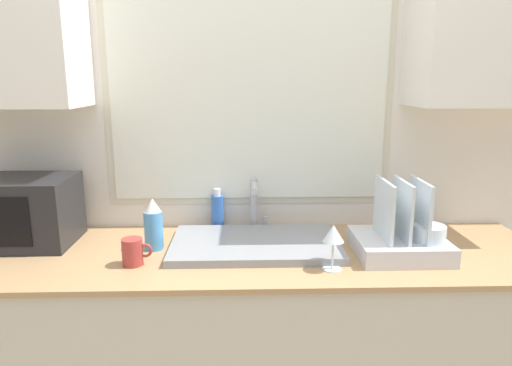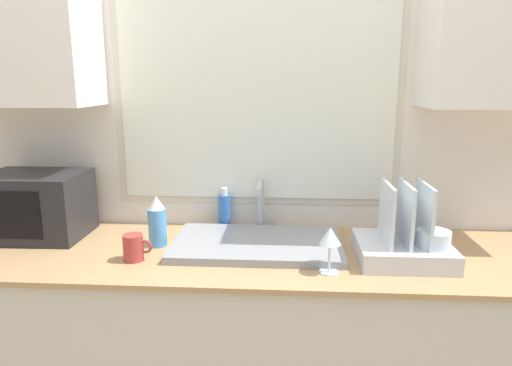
{
  "view_description": "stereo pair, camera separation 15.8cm",
  "coord_description": "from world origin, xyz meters",
  "views": [
    {
      "loc": [
        -0.03,
        -1.36,
        1.59
      ],
      "look_at": [
        0.02,
        0.29,
        1.22
      ],
      "focal_mm": 32.0,
      "sensor_mm": 36.0,
      "label": 1
    },
    {
      "loc": [
        0.13,
        -1.36,
        1.59
      ],
      "look_at": [
        0.02,
        0.29,
        1.22
      ],
      "focal_mm": 32.0,
      "sensor_mm": 36.0,
      "label": 2
    }
  ],
  "objects": [
    {
      "name": "faucet",
      "position": [
        0.02,
        0.56,
        1.08
      ],
      "size": [
        0.08,
        0.18,
        0.23
      ],
      "color": "#B7B7BC",
      "rests_on": "countertop"
    },
    {
      "name": "mug_near_sink",
      "position": [
        -0.43,
        0.2,
        0.99
      ],
      "size": [
        0.11,
        0.07,
        0.1
      ],
      "color": "#A53833",
      "rests_on": "countertop"
    },
    {
      "name": "sink_basin",
      "position": [
        0.02,
        0.36,
        0.95
      ],
      "size": [
        0.66,
        0.41,
        0.03
      ],
      "color": "gray",
      "rests_on": "countertop"
    },
    {
      "name": "wine_glass",
      "position": [
        0.28,
        0.13,
        1.06
      ],
      "size": [
        0.08,
        0.08,
        0.16
      ],
      "color": "silver",
      "rests_on": "countertop"
    },
    {
      "name": "spray_bottle",
      "position": [
        -0.38,
        0.36,
        1.04
      ],
      "size": [
        0.07,
        0.07,
        0.21
      ],
      "color": "#4C99D8",
      "rests_on": "countertop"
    },
    {
      "name": "wall_back",
      "position": [
        0.0,
        0.63,
        1.43
      ],
      "size": [
        6.0,
        0.38,
        2.6
      ],
      "color": "silver",
      "rests_on": "ground_plane"
    },
    {
      "name": "microwave",
      "position": [
        -0.92,
        0.44,
        1.08
      ],
      "size": [
        0.41,
        0.31,
        0.27
      ],
      "color": "#232326",
      "rests_on": "countertop"
    },
    {
      "name": "dish_rack",
      "position": [
        0.57,
        0.27,
        1.0
      ],
      "size": [
        0.34,
        0.3,
        0.29
      ],
      "color": "silver",
      "rests_on": "countertop"
    },
    {
      "name": "countertop",
      "position": [
        0.0,
        0.32,
        0.47
      ],
      "size": [
        2.33,
        0.67,
        0.94
      ],
      "color": "beige",
      "rests_on": "ground_plane"
    },
    {
      "name": "soap_bottle",
      "position": [
        -0.14,
        0.6,
        1.02
      ],
      "size": [
        0.05,
        0.05,
        0.19
      ],
      "color": "blue",
      "rests_on": "countertop"
    }
  ]
}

